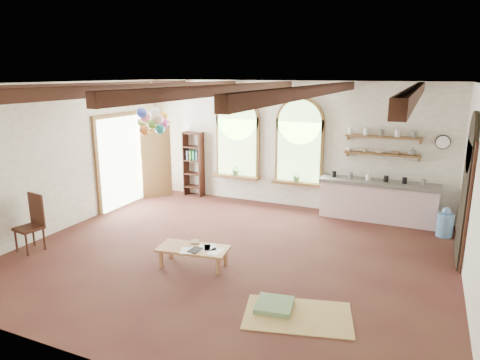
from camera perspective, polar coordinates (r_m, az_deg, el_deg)
The scene contains 27 objects.
floor at distance 8.31m, azimuth -1.20°, elevation -9.88°, with size 8.00×8.00×0.00m, color #4D2A1F.
ceiling_beams at distance 7.61m, azimuth -1.32°, elevation 11.99°, with size 6.20×6.80×0.18m, color #3E1E13, non-canonical shape.
window_left at distance 11.43m, azimuth -0.35°, elevation 5.29°, with size 1.30×0.28×2.20m.
window_right at distance 10.86m, azimuth 7.89°, elevation 4.69°, with size 1.30×0.28×2.20m.
left_doorway at distance 11.48m, azimuth -15.47°, elevation 2.37°, with size 0.10×1.90×2.50m, color brown.
right_doorway at distance 8.72m, azimuth 27.71°, elevation -2.72°, with size 0.10×1.30×2.40m, color black.
kitchen_counter at distance 10.53m, azimuth 17.85°, elevation -2.62°, with size 2.68×0.62×0.94m.
wall_shelf_lower at distance 10.46m, azimuth 18.40°, elevation 3.30°, with size 1.70×0.24×0.04m, color brown.
wall_shelf_upper at distance 10.40m, azimuth 18.57°, elevation 5.46°, with size 1.70×0.24×0.04m, color brown.
wall_clock at distance 10.44m, azimuth 25.43°, elevation 4.58°, with size 0.32×0.32×0.04m, color black.
bookshelf at distance 12.05m, azimuth -6.21°, elevation 2.13°, with size 0.53×0.32×1.80m.
coffee_table at distance 7.77m, azimuth -6.24°, elevation -9.23°, with size 1.32×0.75×0.36m.
side_chair at distance 9.31m, azimuth -26.11°, elevation -6.58°, with size 0.51×0.51×1.12m.
floor_mat at distance 6.46m, azimuth 7.71°, elevation -17.47°, with size 1.52×0.94×0.02m, color tan.
floor_cushion at distance 6.59m, azimuth 4.58°, elevation -16.33°, with size 0.53×0.53×0.09m, color #6A895F.
water_jug_a at distance 10.07m, azimuth 25.67°, elevation -5.29°, with size 0.33×0.33×0.64m.
water_jug_b at distance 10.55m, azimuth 23.54°, elevation -4.26°, with size 0.33×0.33×0.63m.
balloon_cluster at distance 9.78m, azimuth -11.62°, elevation 7.67°, with size 0.76×0.85×1.14m.
table_book at distance 7.97m, azimuth -6.59°, elevation -8.20°, with size 0.15×0.22×0.02m, color olive.
tablet at distance 7.63m, azimuth -5.99°, elevation -9.26°, with size 0.19×0.27×0.01m, color black.
potted_plant_left at distance 11.48m, azimuth -0.56°, elevation 1.36°, with size 0.27×0.23×0.30m, color #598C4C.
potted_plant_right at distance 10.91m, azimuth 7.60°, elevation 0.55°, with size 0.27×0.23×0.30m, color #598C4C.
shelf_cup_a at distance 10.54m, azimuth 14.37°, elevation 4.03°, with size 0.12×0.10×0.10m, color white.
shelf_cup_b at distance 10.50m, azimuth 16.25°, elevation 3.85°, with size 0.10×0.10×0.09m, color beige.
shelf_bowl_a at distance 10.46m, azimuth 18.14°, elevation 3.57°, with size 0.22×0.22×0.05m, color beige.
shelf_bowl_b at distance 10.43m, azimuth 20.05°, elevation 3.41°, with size 0.20×0.20×0.06m, color #8C664C.
shelf_vase at distance 10.41m, azimuth 22.00°, elevation 3.58°, with size 0.18×0.18×0.19m, color slate.
Camera 1 is at (3.22, -6.88, 3.37)m, focal length 32.00 mm.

